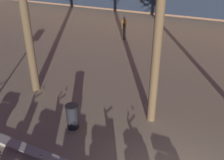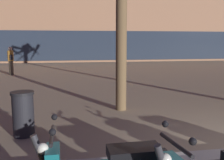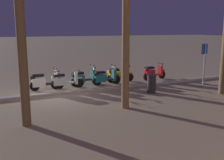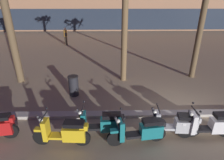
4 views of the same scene
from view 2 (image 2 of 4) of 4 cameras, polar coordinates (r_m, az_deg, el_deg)
The scene contains 2 objects.
pedestrian_window_shopping at distance 16.27m, azimuth -21.76°, elevation 4.18°, with size 0.35×0.46×1.68m.
litter_bin at distance 5.69m, azimuth -19.31°, elevation -7.09°, with size 0.48×0.48×0.95m.
Camera 2 is at (-3.43, -3.80, 1.98)m, focal length 40.75 mm.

